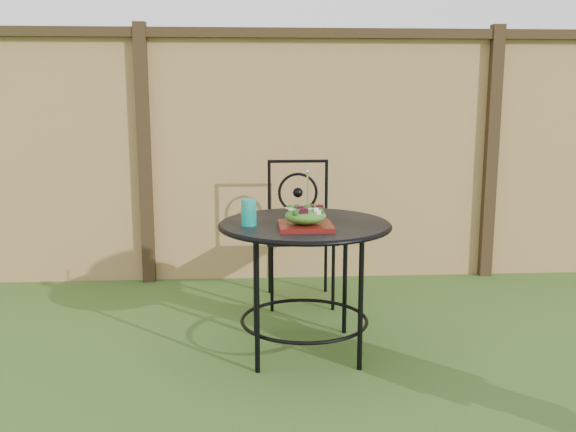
{
  "coord_description": "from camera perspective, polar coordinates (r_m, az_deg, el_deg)",
  "views": [
    {
      "loc": [
        -0.55,
        -2.61,
        1.39
      ],
      "look_at": [
        -0.33,
        0.77,
        0.75
      ],
      "focal_mm": 40.0,
      "sensor_mm": 36.0,
      "label": 1
    }
  ],
  "objects": [
    {
      "name": "ground",
      "position": [
        3.01,
        7.63,
        -16.91
      ],
      "size": [
        60.0,
        60.0,
        0.0
      ],
      "primitive_type": "plane",
      "color": "#264D18",
      "rests_on": "ground"
    },
    {
      "name": "fence",
      "position": [
        4.86,
        2.87,
        5.46
      ],
      "size": [
        8.0,
        0.12,
        1.9
      ],
      "color": "tan",
      "rests_on": "ground"
    },
    {
      "name": "patio_table",
      "position": [
        3.44,
        1.49,
        -2.83
      ],
      "size": [
        0.92,
        0.92,
        0.72
      ],
      "color": "black",
      "rests_on": "ground"
    },
    {
      "name": "patio_chair",
      "position": [
        4.37,
        1.04,
        -1.02
      ],
      "size": [
        0.46,
        0.46,
        0.95
      ],
      "color": "black",
      "rests_on": "ground"
    },
    {
      "name": "salad_plate",
      "position": [
        3.25,
        1.55,
        -0.9
      ],
      "size": [
        0.27,
        0.27,
        0.02
      ],
      "primitive_type": "cube",
      "color": "#4A120A",
      "rests_on": "patio_table"
    },
    {
      "name": "salad",
      "position": [
        3.24,
        1.56,
        0.0
      ],
      "size": [
        0.21,
        0.21,
        0.08
      ],
      "primitive_type": "ellipsoid",
      "color": "#235614",
      "rests_on": "salad_plate"
    },
    {
      "name": "fork",
      "position": [
        3.22,
        1.75,
        2.28
      ],
      "size": [
        0.01,
        0.01,
        0.18
      ],
      "primitive_type": "cylinder",
      "color": "silver",
      "rests_on": "salad"
    },
    {
      "name": "drinking_glass",
      "position": [
        3.31,
        -3.5,
        0.33
      ],
      "size": [
        0.08,
        0.08,
        0.14
      ],
      "primitive_type": "cylinder",
      "color": "#0EA390",
      "rests_on": "patio_table"
    }
  ]
}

